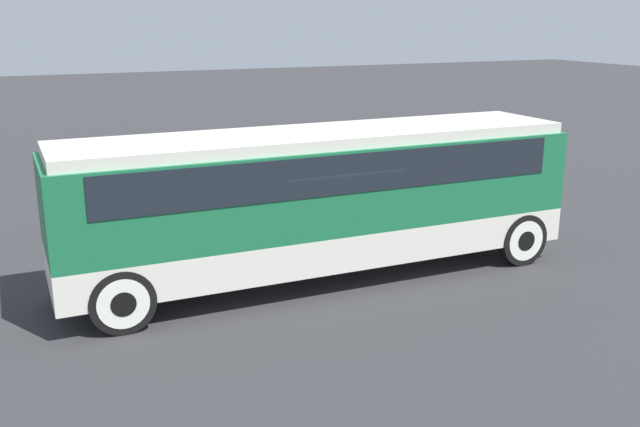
% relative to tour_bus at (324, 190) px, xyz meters
% --- Properties ---
extents(ground_plane, '(120.00, 120.00, 0.00)m').
position_rel_tour_bus_xyz_m(ground_plane, '(-0.10, 0.00, -1.92)').
color(ground_plane, '#2D2D30').
extents(tour_bus, '(10.86, 2.50, 3.16)m').
position_rel_tour_bus_xyz_m(tour_bus, '(0.00, 0.00, 0.00)').
color(tour_bus, silver).
rests_on(tour_bus, ground_plane).
extents(parked_car_near, '(4.45, 1.79, 1.46)m').
position_rel_tour_bus_xyz_m(parked_car_near, '(0.15, 7.90, -1.19)').
color(parked_car_near, navy).
rests_on(parked_car_near, ground_plane).
extents(parked_car_mid, '(4.45, 1.80, 1.43)m').
position_rel_tour_bus_xyz_m(parked_car_mid, '(-1.96, 5.79, -1.21)').
color(parked_car_mid, '#7A6B5B').
rests_on(parked_car_mid, ground_plane).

